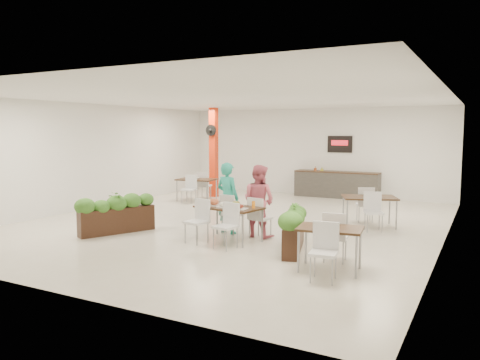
# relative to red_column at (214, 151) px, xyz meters

# --- Properties ---
(ground) EXTENTS (12.00, 12.00, 0.00)m
(ground) POSITION_rel_red_column_xyz_m (3.00, -3.79, -1.64)
(ground) COLOR beige
(ground) RESTS_ON ground
(room_shell) EXTENTS (10.10, 12.10, 3.22)m
(room_shell) POSITION_rel_red_column_xyz_m (3.00, -3.79, 0.36)
(room_shell) COLOR white
(room_shell) RESTS_ON ground
(red_column) EXTENTS (0.40, 0.41, 3.20)m
(red_column) POSITION_rel_red_column_xyz_m (0.00, 0.00, 0.00)
(red_column) COLOR red
(red_column) RESTS_ON ground
(service_counter) EXTENTS (3.00, 0.64, 2.20)m
(service_counter) POSITION_rel_red_column_xyz_m (4.00, 1.86, -1.15)
(service_counter) COLOR #312E2B
(service_counter) RESTS_ON ground
(main_table) EXTENTS (1.52, 1.81, 0.92)m
(main_table) POSITION_rel_red_column_xyz_m (3.84, -5.71, -1.01)
(main_table) COLOR black
(main_table) RESTS_ON ground
(diner_man) EXTENTS (0.66, 0.50, 1.65)m
(diner_man) POSITION_rel_red_column_xyz_m (3.45, -5.06, -0.82)
(diner_man) COLOR teal
(diner_man) RESTS_ON ground
(diner_woman) EXTENTS (0.89, 0.75, 1.63)m
(diner_woman) POSITION_rel_red_column_xyz_m (4.25, -5.06, -0.83)
(diner_woman) COLOR #D25D72
(diner_woman) RESTS_ON ground
(planter_left) EXTENTS (1.02, 1.75, 0.98)m
(planter_left) POSITION_rel_red_column_xyz_m (1.18, -6.29, -1.14)
(planter_left) COLOR black
(planter_left) RESTS_ON ground
(planter_right) EXTENTS (0.80, 1.78, 0.95)m
(planter_right) POSITION_rel_red_column_xyz_m (5.40, -5.82, -1.15)
(planter_right) COLOR black
(planter_right) RESTS_ON ground
(side_table_a) EXTENTS (1.36, 1.66, 0.92)m
(side_table_a) POSITION_rel_red_column_xyz_m (-0.00, -1.11, -1.01)
(side_table_a) COLOR black
(side_table_a) RESTS_ON ground
(side_table_b) EXTENTS (1.52, 1.66, 0.92)m
(side_table_b) POSITION_rel_red_column_xyz_m (6.18, -2.72, -1.01)
(side_table_b) COLOR black
(side_table_b) RESTS_ON ground
(side_table_c) EXTENTS (1.16, 1.66, 0.92)m
(side_table_c) POSITION_rel_red_column_xyz_m (6.44, -6.82, -1.03)
(side_table_c) COLOR black
(side_table_c) RESTS_ON ground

